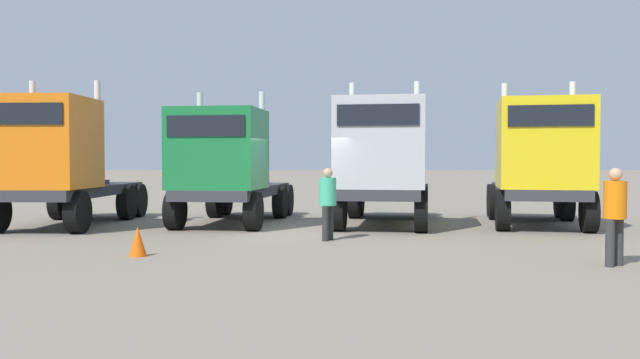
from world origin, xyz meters
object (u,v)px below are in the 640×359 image
Objects in this scene: semi_truck_orange at (56,161)px; semi_truck_yellow at (541,161)px; semi_truck_green at (226,166)px; visitor_with_camera at (328,199)px; semi_truck_silver at (383,161)px; traffic_cone_near at (138,241)px; visitor_in_hivis at (615,209)px.

semi_truck_yellow is at bearing 93.01° from semi_truck_orange.
visitor_with_camera is (3.08, -3.25, -0.74)m from semi_truck_green.
semi_truck_silver is 7.93m from traffic_cone_near.
semi_truck_yellow reaches higher than semi_truck_green.
traffic_cone_near is (-9.61, -5.91, -1.58)m from semi_truck_yellow.
semi_truck_yellow reaches higher than visitor_with_camera.
visitor_in_hivis is at bearing 3.81° from semi_truck_yellow.
traffic_cone_near is at bearing -1.23° from semi_truck_green.
visitor_in_hivis is at bearing 37.19° from semi_truck_silver.
semi_truck_green is 10.80m from visitor_in_hivis.
semi_truck_green is 3.67× the size of visitor_with_camera.
semi_truck_silver is at bearing -80.10° from semi_truck_yellow.
traffic_cone_near is (-9.04, 0.76, -0.74)m from visitor_in_hivis.
visitor_in_hivis is at bearing 56.07° from semi_truck_green.
visitor_in_hivis is at bearing -4.79° from traffic_cone_near.
semi_truck_orange is at bearing -175.42° from visitor_with_camera.
visitor_in_hivis is (3.88, -6.57, -0.84)m from semi_truck_silver.
semi_truck_green is at bearing -85.34° from semi_truck_silver.
visitor_with_camera is at bearing -18.50° from semi_truck_silver.
semi_truck_silver is 3.53m from visitor_with_camera.
semi_truck_silver is at bearing 48.46° from traffic_cone_near.
semi_truck_orange is 8.09m from visitor_with_camera.
semi_truck_green is at bearing 100.62° from semi_truck_orange.
semi_truck_silver is at bearing 92.75° from semi_truck_green.
visitor_with_camera is (-5.90, -3.19, -0.87)m from semi_truck_yellow.
semi_truck_orange reaches higher than traffic_cone_near.
semi_truck_green is at bearing 154.97° from visitor_with_camera.
visitor_with_camera is 2.88× the size of traffic_cone_near.
semi_truck_green is 4.54m from visitor_with_camera.
semi_truck_green reaches higher than traffic_cone_near.
semi_truck_green is (4.61, 0.91, -0.14)m from semi_truck_orange.
semi_truck_yellow is at bearing 49.84° from visitor_with_camera.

